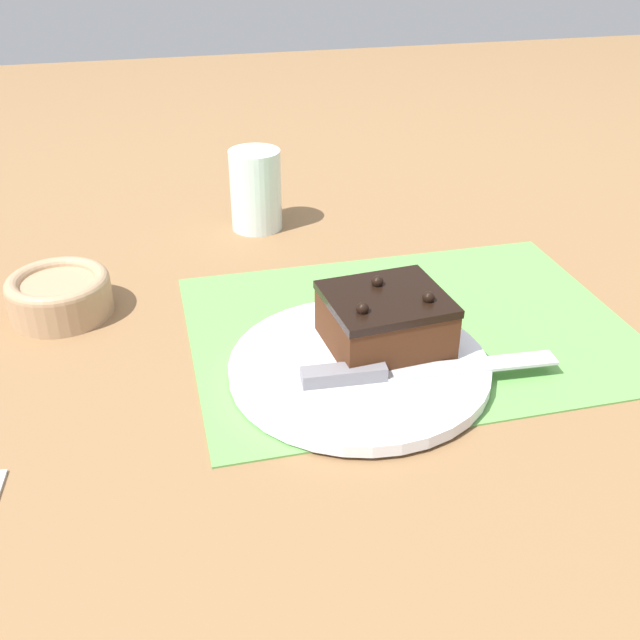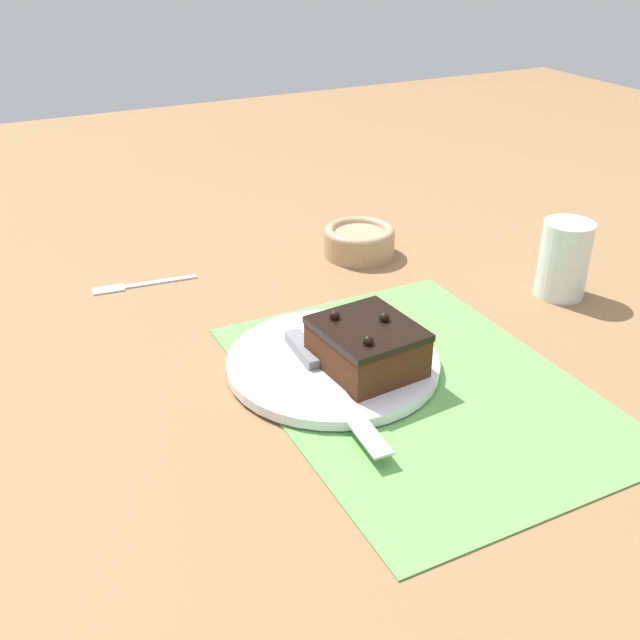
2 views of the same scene
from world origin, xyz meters
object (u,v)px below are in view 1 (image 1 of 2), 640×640
at_px(drinking_glass, 256,190).
at_px(serving_knife, 388,371).
at_px(cake_plate, 359,367).
at_px(small_bowl, 59,294).
at_px(chocolate_cake, 385,319).

bearing_deg(drinking_glass, serving_knife, 97.47).
bearing_deg(serving_knife, cake_plate, -143.81).
xyz_separation_m(cake_plate, small_bowl, (0.28, -0.19, 0.01)).
bearing_deg(drinking_glass, chocolate_cake, 100.91).
xyz_separation_m(chocolate_cake, small_bowl, (0.32, -0.17, -0.02)).
bearing_deg(drinking_glass, small_bowl, 36.58).
distance_m(cake_plate, drinking_glass, 0.38).
relative_size(serving_knife, drinking_glass, 2.28).
height_order(cake_plate, serving_knife, serving_knife).
height_order(serving_knife, drinking_glass, drinking_glass).
bearing_deg(chocolate_cake, small_bowl, -27.91).
bearing_deg(cake_plate, small_bowl, -34.32).
xyz_separation_m(cake_plate, serving_knife, (-0.02, 0.03, 0.01)).
bearing_deg(chocolate_cake, drinking_glass, -79.09).
relative_size(chocolate_cake, small_bowl, 1.10).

